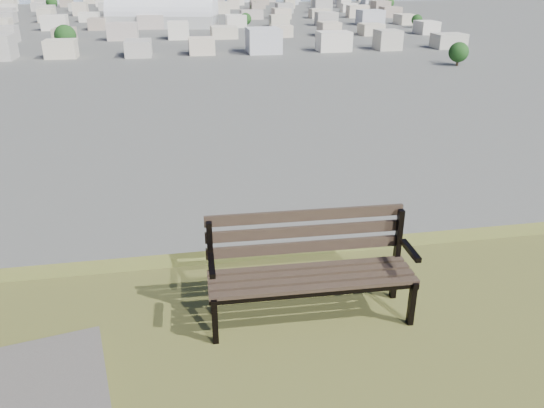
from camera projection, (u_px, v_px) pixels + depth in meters
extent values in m
cube|color=#3A2F21|center=(316.00, 288.00, 4.57)|extent=(1.85, 0.14, 0.04)
cube|color=#3A2F21|center=(313.00, 281.00, 4.68)|extent=(1.85, 0.14, 0.04)
cube|color=#3A2F21|center=(310.00, 273.00, 4.79)|extent=(1.85, 0.14, 0.04)
cube|color=#3A2F21|center=(307.00, 267.00, 4.90)|extent=(1.85, 0.14, 0.04)
cube|color=#3A2F21|center=(306.00, 247.00, 4.91)|extent=(1.85, 0.09, 0.10)
cube|color=#3A2F21|center=(306.00, 231.00, 4.88)|extent=(1.85, 0.09, 0.10)
cube|color=#3A2F21|center=(306.00, 215.00, 4.84)|extent=(1.85, 0.09, 0.10)
cube|color=black|center=(215.00, 320.00, 4.52)|extent=(0.05, 0.06, 0.45)
cube|color=black|center=(211.00, 269.00, 4.82)|extent=(0.05, 0.06, 0.95)
cube|color=black|center=(213.00, 288.00, 4.63)|extent=(0.07, 0.52, 0.05)
cube|color=black|center=(212.00, 265.00, 4.48)|extent=(0.06, 0.37, 0.05)
cube|color=black|center=(412.00, 303.00, 4.76)|extent=(0.05, 0.06, 0.45)
cube|color=black|center=(397.00, 255.00, 5.06)|extent=(0.05, 0.06, 0.95)
cube|color=black|center=(405.00, 272.00, 4.87)|extent=(0.07, 0.52, 0.05)
cube|color=black|center=(411.00, 250.00, 4.72)|extent=(0.06, 0.37, 0.05)
cube|color=black|center=(316.00, 293.00, 4.58)|extent=(1.85, 0.10, 0.04)
cube|color=black|center=(307.00, 270.00, 4.93)|extent=(1.85, 0.10, 0.04)
cone|color=brown|center=(405.00, 279.00, 5.39)|extent=(0.08, 0.08, 0.18)
cube|color=#B9B9B5|center=(164.00, 21.00, 286.49)|extent=(60.62, 35.95, 6.30)
cylinder|color=white|center=(163.00, 15.00, 285.22)|extent=(60.62, 35.95, 23.95)
cube|color=#B8A89E|center=(68.00, 47.00, 185.10)|extent=(11.00, 11.00, 7.00)
cube|color=beige|center=(138.00, 46.00, 189.00)|extent=(11.00, 11.00, 7.00)
cube|color=silver|center=(206.00, 44.00, 192.90)|extent=(11.00, 11.00, 7.00)
cube|color=beige|center=(271.00, 43.00, 196.79)|extent=(11.00, 11.00, 7.00)
cube|color=tan|center=(333.00, 41.00, 200.69)|extent=(11.00, 11.00, 7.00)
cube|color=beige|center=(393.00, 40.00, 204.59)|extent=(11.00, 11.00, 7.00)
cube|color=#B3ACA2|center=(450.00, 39.00, 208.49)|extent=(11.00, 11.00, 7.00)
cube|color=silver|center=(59.00, 33.00, 228.18)|extent=(11.00, 11.00, 7.00)
cube|color=beige|center=(116.00, 32.00, 232.08)|extent=(11.00, 11.00, 7.00)
cube|color=tan|center=(172.00, 31.00, 235.98)|extent=(11.00, 11.00, 7.00)
cube|color=beige|center=(225.00, 30.00, 239.87)|extent=(11.00, 11.00, 7.00)
cube|color=#B3ACA2|center=(277.00, 29.00, 243.77)|extent=(11.00, 11.00, 7.00)
cube|color=silver|center=(328.00, 28.00, 247.67)|extent=(11.00, 11.00, 7.00)
cube|color=#B8A89E|center=(376.00, 27.00, 251.57)|extent=(11.00, 11.00, 7.00)
cube|color=beige|center=(424.00, 26.00, 255.47)|extent=(11.00, 11.00, 7.00)
cube|color=tan|center=(2.00, 24.00, 267.36)|extent=(11.00, 11.00, 7.00)
cube|color=beige|center=(52.00, 23.00, 271.26)|extent=(11.00, 11.00, 7.00)
cube|color=#B3ACA2|center=(101.00, 22.00, 275.16)|extent=(11.00, 11.00, 7.00)
cube|color=silver|center=(148.00, 22.00, 279.06)|extent=(11.00, 11.00, 7.00)
cube|color=#B8A89E|center=(194.00, 21.00, 282.96)|extent=(11.00, 11.00, 7.00)
cube|color=beige|center=(238.00, 20.00, 286.85)|extent=(11.00, 11.00, 7.00)
cube|color=silver|center=(282.00, 20.00, 290.75)|extent=(11.00, 11.00, 7.00)
cube|color=beige|center=(324.00, 19.00, 294.65)|extent=(11.00, 11.00, 7.00)
cube|color=tan|center=(365.00, 18.00, 298.55)|extent=(11.00, 11.00, 7.00)
cube|color=beige|center=(405.00, 18.00, 302.45)|extent=(11.00, 11.00, 7.00)
cube|color=#B8A89E|center=(4.00, 17.00, 310.44)|extent=(11.00, 11.00, 7.00)
cube|color=beige|center=(48.00, 16.00, 314.34)|extent=(11.00, 11.00, 7.00)
cube|color=silver|center=(90.00, 15.00, 318.24)|extent=(11.00, 11.00, 7.00)
cube|color=beige|center=(131.00, 15.00, 322.14)|extent=(11.00, 11.00, 7.00)
cube|color=tan|center=(171.00, 14.00, 326.04)|extent=(11.00, 11.00, 7.00)
cube|color=beige|center=(210.00, 14.00, 329.93)|extent=(11.00, 11.00, 7.00)
cube|color=#B3ACA2|center=(248.00, 13.00, 333.83)|extent=(11.00, 11.00, 7.00)
cube|color=silver|center=(285.00, 13.00, 337.73)|extent=(11.00, 11.00, 7.00)
cube|color=#B8A89E|center=(321.00, 12.00, 341.63)|extent=(11.00, 11.00, 7.00)
cube|color=beige|center=(357.00, 12.00, 345.53)|extent=(11.00, 11.00, 7.00)
cube|color=silver|center=(392.00, 11.00, 349.43)|extent=(11.00, 11.00, 7.00)
cube|color=beige|center=(6.00, 11.00, 353.52)|extent=(11.00, 11.00, 7.00)
cube|color=#B3ACA2|center=(44.00, 11.00, 357.42)|extent=(11.00, 11.00, 7.00)
cube|color=silver|center=(81.00, 10.00, 361.32)|extent=(11.00, 11.00, 7.00)
cube|color=#B8A89E|center=(117.00, 10.00, 365.22)|extent=(11.00, 11.00, 7.00)
cube|color=beige|center=(153.00, 9.00, 369.12)|extent=(11.00, 11.00, 7.00)
cube|color=silver|center=(187.00, 9.00, 373.02)|extent=(11.00, 11.00, 7.00)
cube|color=beige|center=(221.00, 9.00, 376.91)|extent=(11.00, 11.00, 7.00)
cube|color=tan|center=(255.00, 8.00, 380.81)|extent=(11.00, 11.00, 7.00)
cube|color=beige|center=(287.00, 8.00, 384.71)|extent=(11.00, 11.00, 7.00)
cube|color=#B3ACA2|center=(319.00, 7.00, 388.61)|extent=(11.00, 11.00, 7.00)
cube|color=silver|center=(351.00, 7.00, 392.51)|extent=(11.00, 11.00, 7.00)
cube|color=#B8A89E|center=(382.00, 7.00, 396.40)|extent=(11.00, 11.00, 7.00)
cube|color=beige|center=(7.00, 7.00, 396.60)|extent=(11.00, 11.00, 7.00)
cube|color=tan|center=(41.00, 6.00, 400.50)|extent=(11.00, 11.00, 7.00)
cube|color=beige|center=(74.00, 6.00, 404.40)|extent=(11.00, 11.00, 7.00)
cube|color=#B3ACA2|center=(107.00, 6.00, 408.30)|extent=(11.00, 11.00, 7.00)
cube|color=silver|center=(139.00, 5.00, 412.20)|extent=(11.00, 11.00, 7.00)
cube|color=#B8A89E|center=(170.00, 5.00, 416.10)|extent=(11.00, 11.00, 7.00)
cube|color=beige|center=(201.00, 5.00, 419.99)|extent=(11.00, 11.00, 7.00)
cube|color=silver|center=(231.00, 4.00, 423.89)|extent=(11.00, 11.00, 7.00)
cube|color=beige|center=(260.00, 4.00, 427.79)|extent=(11.00, 11.00, 7.00)
cube|color=tan|center=(289.00, 4.00, 431.69)|extent=(11.00, 11.00, 7.00)
cube|color=beige|center=(318.00, 3.00, 435.59)|extent=(11.00, 11.00, 7.00)
cube|color=#B3ACA2|center=(346.00, 3.00, 439.49)|extent=(11.00, 11.00, 7.00)
cube|color=silver|center=(373.00, 3.00, 443.38)|extent=(11.00, 11.00, 7.00)
cube|color=silver|center=(8.00, 3.00, 439.69)|extent=(11.00, 11.00, 7.00)
cube|color=beige|center=(39.00, 3.00, 443.58)|extent=(11.00, 11.00, 7.00)
cube|color=tan|center=(69.00, 3.00, 447.48)|extent=(11.00, 11.00, 7.00)
cube|color=beige|center=(98.00, 2.00, 451.38)|extent=(11.00, 11.00, 7.00)
cube|color=#B3ACA2|center=(127.00, 2.00, 455.28)|extent=(11.00, 11.00, 7.00)
cube|color=silver|center=(156.00, 2.00, 459.18)|extent=(11.00, 11.00, 7.00)
cube|color=#B8A89E|center=(184.00, 2.00, 463.07)|extent=(11.00, 11.00, 7.00)
cube|color=beige|center=(211.00, 1.00, 466.97)|extent=(11.00, 11.00, 7.00)
cube|color=silver|center=(238.00, 1.00, 470.87)|extent=(11.00, 11.00, 7.00)
cube|color=beige|center=(265.00, 1.00, 474.77)|extent=(11.00, 11.00, 7.00)
cube|color=tan|center=(291.00, 1.00, 478.67)|extent=(11.00, 11.00, 7.00)
cube|color=beige|center=(317.00, 0.00, 482.57)|extent=(11.00, 11.00, 7.00)
cube|color=#B3ACA2|center=(342.00, 0.00, 486.46)|extent=(11.00, 11.00, 7.00)
cube|color=silver|center=(367.00, 0.00, 490.36)|extent=(11.00, 11.00, 7.00)
cube|color=silver|center=(9.00, 0.00, 482.77)|extent=(11.00, 11.00, 7.00)
cube|color=beige|center=(37.00, 0.00, 486.66)|extent=(11.00, 11.00, 7.00)
cube|color=tan|center=(64.00, 0.00, 490.56)|extent=(11.00, 11.00, 7.00)
cube|color=beige|center=(91.00, 0.00, 494.46)|extent=(11.00, 11.00, 7.00)
cylinder|color=#37281B|center=(457.00, 62.00, 170.53)|extent=(0.80, 0.80, 2.10)
sphere|color=#163211|center=(459.00, 52.00, 169.26)|extent=(6.30, 6.30, 6.30)
cylinder|color=#37281B|center=(67.00, 47.00, 203.33)|extent=(0.80, 0.80, 2.70)
sphere|color=#163211|center=(65.00, 36.00, 201.70)|extent=(8.10, 8.10, 8.10)
cylinder|color=#37281B|center=(416.00, 26.00, 285.13)|extent=(0.80, 0.80, 1.95)
sphere|color=#163211|center=(417.00, 20.00, 283.95)|extent=(5.85, 5.85, 5.85)
cylinder|color=#37281B|center=(255.00, 12.00, 381.77)|extent=(0.80, 0.80, 2.25)
sphere|color=#163211|center=(255.00, 7.00, 380.41)|extent=(6.75, 6.75, 6.75)
cylinder|color=#37281B|center=(53.00, 8.00, 411.32)|extent=(0.80, 0.80, 2.85)
sphere|color=#163211|center=(52.00, 2.00, 409.60)|extent=(8.55, 8.55, 8.55)
cylinder|color=#37281B|center=(12.00, 6.00, 440.94)|extent=(0.80, 0.80, 2.40)
sphere|color=#163211|center=(11.00, 1.00, 439.49)|extent=(7.20, 7.20, 7.20)
cylinder|color=#37281B|center=(246.00, 25.00, 288.49)|extent=(0.80, 0.80, 2.10)
sphere|color=#163211|center=(246.00, 19.00, 287.22)|extent=(6.30, 6.30, 6.30)
cylinder|color=#37281B|center=(389.00, 8.00, 417.59)|extent=(0.80, 0.80, 2.55)
sphere|color=#163211|center=(389.00, 3.00, 416.05)|extent=(7.65, 7.65, 7.65)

